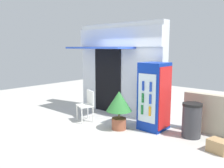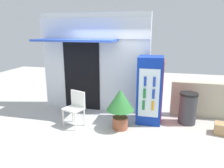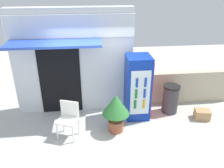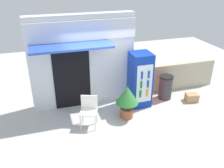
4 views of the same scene
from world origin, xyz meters
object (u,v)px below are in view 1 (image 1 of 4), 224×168
trash_bin (192,120)px  cardboard_box (218,146)px  potted_plant_near_shop (119,105)px  drink_cooler (154,96)px  plastic_chair (87,103)px

trash_bin → cardboard_box: bearing=-30.0°
potted_plant_near_shop → trash_bin: size_ratio=1.22×
cardboard_box → trash_bin: bearing=150.0°
drink_cooler → cardboard_box: size_ratio=4.43×
plastic_chair → trash_bin: (2.88, 0.81, -0.12)m
drink_cooler → plastic_chair: (-1.87, -0.70, -0.35)m
plastic_chair → cardboard_box: plastic_chair is taller
drink_cooler → trash_bin: (1.02, 0.10, -0.47)m
plastic_chair → trash_bin: plastic_chair is taller
plastic_chair → cardboard_box: size_ratio=2.27×
plastic_chair → trash_bin: 3.00m
potted_plant_near_shop → trash_bin: bearing=23.6°
plastic_chair → drink_cooler: bearing=20.6°
potted_plant_near_shop → trash_bin: (1.70, 0.74, -0.25)m
trash_bin → cardboard_box: size_ratio=2.10×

